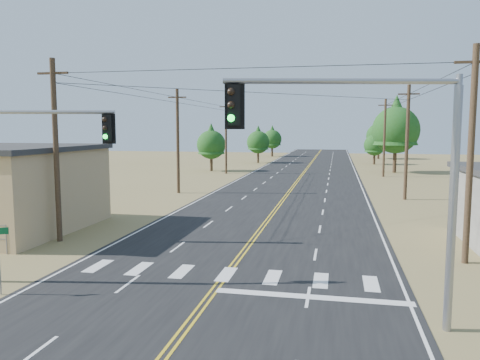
# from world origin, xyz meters

# --- Properties ---
(road) EXTENTS (15.00, 200.00, 0.02)m
(road) POSITION_xyz_m (0.00, 30.00, 0.01)
(road) COLOR black
(road) RESTS_ON ground
(utility_pole_left_near) EXTENTS (1.80, 0.30, 10.00)m
(utility_pole_left_near) POSITION_xyz_m (-10.50, 12.00, 5.12)
(utility_pole_left_near) COLOR #4C3826
(utility_pole_left_near) RESTS_ON ground
(utility_pole_left_mid) EXTENTS (1.80, 0.30, 10.00)m
(utility_pole_left_mid) POSITION_xyz_m (-10.50, 32.00, 5.12)
(utility_pole_left_mid) COLOR #4C3826
(utility_pole_left_mid) RESTS_ON ground
(utility_pole_left_far) EXTENTS (1.80, 0.30, 10.00)m
(utility_pole_left_far) POSITION_xyz_m (-10.50, 52.00, 5.12)
(utility_pole_left_far) COLOR #4C3826
(utility_pole_left_far) RESTS_ON ground
(utility_pole_right_near) EXTENTS (1.80, 0.30, 10.00)m
(utility_pole_right_near) POSITION_xyz_m (10.50, 12.00, 5.12)
(utility_pole_right_near) COLOR #4C3826
(utility_pole_right_near) RESTS_ON ground
(utility_pole_right_mid) EXTENTS (1.80, 0.30, 10.00)m
(utility_pole_right_mid) POSITION_xyz_m (10.50, 32.00, 5.12)
(utility_pole_right_mid) COLOR #4C3826
(utility_pole_right_mid) RESTS_ON ground
(utility_pole_right_far) EXTENTS (1.80, 0.30, 10.00)m
(utility_pole_right_far) POSITION_xyz_m (10.50, 52.00, 5.12)
(utility_pole_right_far) COLOR #4C3826
(utility_pole_right_far) RESTS_ON ground
(signal_mast_left) EXTENTS (5.39, 1.54, 7.09)m
(signal_mast_left) POSITION_xyz_m (-7.92, 5.52, 4.77)
(signal_mast_left) COLOR gray
(signal_mast_left) RESTS_ON ground
(signal_mast_right) EXTENTS (6.91, 1.91, 7.84)m
(signal_mast_right) POSITION_xyz_m (5.99, 3.53, 5.34)
(signal_mast_right) COLOR gray
(signal_mast_right) RESTS_ON ground
(tree_left_near) EXTENTS (4.22, 4.22, 7.04)m
(tree_left_near) POSITION_xyz_m (-13.57, 55.50, 4.30)
(tree_left_near) COLOR #3F2D1E
(tree_left_near) RESTS_ON ground
(tree_left_mid) EXTENTS (4.10, 4.10, 6.83)m
(tree_left_mid) POSITION_xyz_m (-9.50, 72.88, 4.18)
(tree_left_mid) COLOR #3F2D1E
(tree_left_mid) RESTS_ON ground
(tree_left_far) EXTENTS (4.20, 4.20, 7.00)m
(tree_left_far) POSITION_xyz_m (-9.66, 92.86, 4.28)
(tree_left_far) COLOR #3F2D1E
(tree_left_far) RESTS_ON ground
(tree_right_near) EXTENTS (6.56, 6.56, 10.93)m
(tree_right_near) POSITION_xyz_m (12.59, 58.19, 6.69)
(tree_right_near) COLOR #3F2D1E
(tree_right_near) RESTS_ON ground
(tree_right_mid) EXTENTS (3.67, 3.67, 6.11)m
(tree_right_mid) POSITION_xyz_m (10.94, 73.45, 3.73)
(tree_right_mid) COLOR #3F2D1E
(tree_right_mid) RESTS_ON ground
(tree_right_far) EXTENTS (5.13, 5.13, 8.54)m
(tree_right_far) POSITION_xyz_m (12.93, 89.18, 5.23)
(tree_right_far) COLOR #3F2D1E
(tree_right_far) RESTS_ON ground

